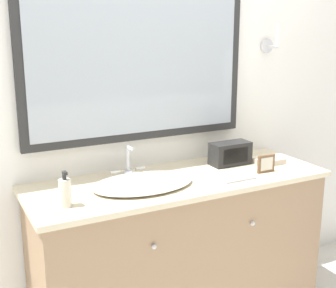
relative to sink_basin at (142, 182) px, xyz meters
The scene contains 8 objects.
wall_back 0.57m from the sink_basin, 56.58° to the left, with size 8.00×0.18×2.55m.
vanity_counter 0.51m from the sink_basin, ahead, with size 1.66×0.59×0.87m.
sink_basin is the anchor object (origin of this frame).
soap_bottle 0.44m from the sink_basin, 167.33° to the right, with size 0.06×0.06×0.17m.
appliance_box 0.63m from the sink_basin, ahead, with size 0.24×0.12×0.14m.
picture_frame 0.72m from the sink_basin, ahead, with size 0.11×0.01×0.10m.
hand_towel_near_sink 0.84m from the sink_basin, ahead, with size 0.17×0.11×0.03m.
metal_tray 0.52m from the sink_basin, 14.56° to the right, with size 0.20×0.11×0.01m.
Camera 1 is at (-1.17, -1.81, 1.68)m, focal length 50.00 mm.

